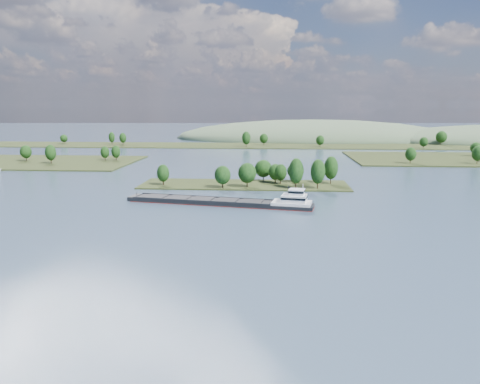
{
  "coord_description": "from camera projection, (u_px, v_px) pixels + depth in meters",
  "views": [
    {
      "loc": [
        14.19,
        -43.3,
        38.49
      ],
      "look_at": [
        1.56,
        130.0,
        6.0
      ],
      "focal_mm": 35.0,
      "sensor_mm": 36.0,
      "label": 1
    }
  ],
  "objects": [
    {
      "name": "cargo_barge",
      "position": [
        231.0,
        202.0,
        182.39
      ],
      "size": [
        75.03,
        22.29,
        10.1
      ],
      "color": "black",
      "rests_on": "ground"
    },
    {
      "name": "tree_island",
      "position": [
        261.0,
        177.0,
        224.84
      ],
      "size": [
        100.0,
        30.67,
        15.23
      ],
      "color": "#263015",
      "rests_on": "ground"
    },
    {
      "name": "ground",
      "position": [
        234.0,
        213.0,
        168.18
      ],
      "size": [
        1800.0,
        1800.0,
        0.0
      ],
      "primitive_type": "plane",
      "color": "#324557",
      "rests_on": "ground"
    },
    {
      "name": "hill_west",
      "position": [
        314.0,
        139.0,
        536.43
      ],
      "size": [
        320.0,
        160.0,
        44.0
      ],
      "primitive_type": "ellipsoid",
      "color": "#485D40",
      "rests_on": "ground"
    },
    {
      "name": "back_shoreline",
      "position": [
        269.0,
        145.0,
        441.69
      ],
      "size": [
        900.0,
        60.0,
        15.37
      ],
      "color": "#263015",
      "rests_on": "ground"
    }
  ]
}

